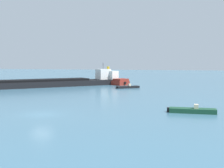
{
  "coord_description": "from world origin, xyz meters",
  "views": [
    {
      "loc": [
        17.22,
        -30.34,
        6.08
      ],
      "look_at": [
        -0.7,
        32.63,
        1.2
      ],
      "focal_mm": 46.91,
      "sensor_mm": 36.0,
      "label": 1
    }
  ],
  "objects_px": {
    "cargo_barge": "(41,83)",
    "fishing_skiff": "(128,87)",
    "small_motorboat": "(192,110)",
    "tugboat": "(112,80)"
  },
  "relations": [
    {
      "from": "small_motorboat",
      "to": "fishing_skiff",
      "type": "bearing_deg",
      "value": 115.91
    },
    {
      "from": "cargo_barge",
      "to": "fishing_skiff",
      "type": "height_order",
      "value": "cargo_barge"
    },
    {
      "from": "cargo_barge",
      "to": "tugboat",
      "type": "height_order",
      "value": "cargo_barge"
    },
    {
      "from": "small_motorboat",
      "to": "cargo_barge",
      "type": "bearing_deg",
      "value": 141.97
    },
    {
      "from": "cargo_barge",
      "to": "tugboat",
      "type": "relative_size",
      "value": 3.05
    },
    {
      "from": "cargo_barge",
      "to": "fishing_skiff",
      "type": "relative_size",
      "value": 6.33
    },
    {
      "from": "cargo_barge",
      "to": "tugboat",
      "type": "distance_m",
      "value": 19.46
    },
    {
      "from": "small_motorboat",
      "to": "tugboat",
      "type": "relative_size",
      "value": 0.54
    },
    {
      "from": "cargo_barge",
      "to": "tugboat",
      "type": "bearing_deg",
      "value": 41.49
    },
    {
      "from": "cargo_barge",
      "to": "fishing_skiff",
      "type": "bearing_deg",
      "value": 6.28
    }
  ]
}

